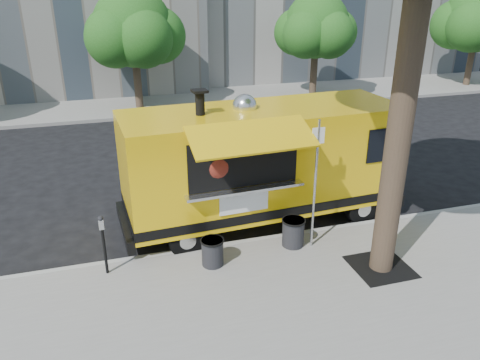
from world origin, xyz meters
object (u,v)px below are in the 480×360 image
object	(u,v)px
sign_post	(315,178)
food_truck	(262,162)
far_tree_d	(479,18)
parking_meter	(103,238)
trash_bin_right	(293,232)
far_tree_c	(316,26)
trash_bin_left	(212,251)
far_tree_b	(133,28)

from	to	relation	value
sign_post	food_truck	size ratio (longest dim) A/B	0.41
far_tree_d	food_truck	distance (m)	21.24
parking_meter	trash_bin_right	bearing A→B (deg)	-0.88
far_tree_c	trash_bin_left	xyz separation A→B (m)	(-8.81, -14.07, -3.25)
food_truck	trash_bin_left	xyz separation A→B (m)	(-1.74, -1.83, -1.19)
sign_post	trash_bin_right	world-z (taller)	sign_post
far_tree_b	sign_post	bearing A→B (deg)	-79.85
far_tree_c	far_tree_b	bearing A→B (deg)	178.09
sign_post	trash_bin_right	size ratio (longest dim) A/B	4.59
trash_bin_left	food_truck	bearing A→B (deg)	46.51
far_tree_c	parking_meter	size ratio (longest dim) A/B	3.90
far_tree_d	trash_bin_right	bearing A→B (deg)	-140.25
parking_meter	trash_bin_right	xyz separation A→B (m)	(4.15, -0.06, -0.48)
far_tree_d	far_tree_b	bearing A→B (deg)	179.70
sign_post	far_tree_c	bearing A→B (deg)	65.19
far_tree_d	trash_bin_right	size ratio (longest dim) A/B	8.65
far_tree_d	parking_meter	distance (m)	25.38
far_tree_c	trash_bin_left	bearing A→B (deg)	-122.06
sign_post	food_truck	distance (m)	1.84
sign_post	trash_bin_left	size ratio (longest dim) A/B	4.97
far_tree_d	food_truck	size ratio (longest dim) A/B	0.78
sign_post	trash_bin_right	distance (m)	1.42
far_tree_b	parking_meter	xyz separation A→B (m)	(-2.00, -14.05, -2.85)
far_tree_c	food_truck	xyz separation A→B (m)	(-7.07, -12.23, -2.06)
far_tree_b	far_tree_d	world-z (taller)	far_tree_d
parking_meter	trash_bin_left	size ratio (longest dim) A/B	2.21
far_tree_b	trash_bin_left	distance (m)	14.76
far_tree_b	trash_bin_right	bearing A→B (deg)	-81.34
far_tree_b	food_truck	distance (m)	12.86
trash_bin_right	trash_bin_left	bearing A→B (deg)	-172.65
far_tree_c	far_tree_d	distance (m)	10.00
parking_meter	food_truck	size ratio (longest dim) A/B	0.18
sign_post	food_truck	world-z (taller)	food_truck
parking_meter	trash_bin_right	world-z (taller)	parking_meter
far_tree_c	sign_post	size ratio (longest dim) A/B	1.74
far_tree_d	parking_meter	bearing A→B (deg)	-146.40
far_tree_c	far_tree_d	size ratio (longest dim) A/B	0.92
sign_post	trash_bin_left	xyz separation A→B (m)	(-2.36, -0.12, -1.38)
far_tree_c	trash_bin_left	size ratio (longest dim) A/B	8.62
far_tree_b	trash_bin_left	size ratio (longest dim) A/B	9.10
parking_meter	trash_bin_left	distance (m)	2.27
food_truck	trash_bin_right	xyz separation A→B (m)	(0.22, -1.58, -1.16)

